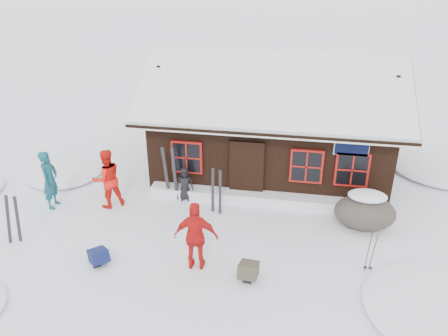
# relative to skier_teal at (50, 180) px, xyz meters

# --- Properties ---
(ground) EXTENTS (120.00, 120.00, 0.00)m
(ground) POSITION_rel_skier_teal_xyz_m (5.17, -0.82, -0.96)
(ground) COLOR white
(ground) RESTS_ON ground
(mountain_hut) EXTENTS (8.90, 6.09, 4.42)m
(mountain_hut) POSITION_rel_skier_teal_xyz_m (6.67, 4.16, 0.61)
(mountain_hut) COLOR black
(mountain_hut) RESTS_ON ground
(snow_drift) EXTENTS (7.60, 0.60, 0.35)m
(snow_drift) POSITION_rel_skier_teal_xyz_m (6.67, 1.43, -0.79)
(snow_drift) COLOR white
(snow_drift) RESTS_ON ground
(snow_mounds) EXTENTS (20.60, 13.20, 0.48)m
(snow_mounds) POSITION_rel_skier_teal_xyz_m (6.82, 1.04, -0.96)
(snow_mounds) COLOR white
(snow_mounds) RESTS_ON ground
(skier_teal) EXTENTS (0.51, 0.73, 1.93)m
(skier_teal) POSITION_rel_skier_teal_xyz_m (0.00, 0.00, 0.00)
(skier_teal) COLOR #114953
(skier_teal) RESTS_ON ground
(skier_orange_left) EXTENTS (1.21, 1.20, 1.96)m
(skier_orange_left) POSITION_rel_skier_teal_xyz_m (1.77, 0.36, 0.02)
(skier_orange_left) COLOR red
(skier_orange_left) RESTS_ON ground
(skier_orange_right) EXTENTS (1.15, 0.55, 1.91)m
(skier_orange_right) POSITION_rel_skier_teal_xyz_m (5.30, -2.22, -0.01)
(skier_orange_right) COLOR red
(skier_orange_right) RESTS_ON ground
(skier_crouched) EXTENTS (0.62, 0.47, 1.14)m
(skier_crouched) POSITION_rel_skier_teal_xyz_m (4.07, 1.21, -0.39)
(skier_crouched) COLOR black
(skier_crouched) RESTS_ON ground
(boulder) EXTENTS (1.79, 1.34, 1.05)m
(boulder) POSITION_rel_skier_teal_xyz_m (9.76, 0.54, -0.43)
(boulder) COLOR #4D463E
(boulder) RESTS_ON ground
(ski_pair_left) EXTENTS (0.49, 0.18, 1.55)m
(ski_pair_left) POSITION_rel_skier_teal_xyz_m (0.02, -2.03, -0.24)
(ski_pair_left) COLOR black
(ski_pair_left) RESTS_ON ground
(ski_pair_mid) EXTENTS (0.54, 0.14, 1.89)m
(ski_pair_mid) POSITION_rel_skier_teal_xyz_m (3.60, 1.19, -0.07)
(ski_pair_mid) COLOR black
(ski_pair_mid) RESTS_ON ground
(ski_pair_right) EXTENTS (0.36, 0.15, 1.59)m
(ski_pair_right) POSITION_rel_skier_teal_xyz_m (5.28, 0.53, -0.22)
(ski_pair_right) COLOR black
(ski_pair_right) RESTS_ON ground
(ski_poles) EXTENTS (0.21, 0.10, 1.17)m
(ski_poles) POSITION_rel_skier_teal_xyz_m (9.67, -1.56, -0.42)
(ski_poles) COLOR black
(ski_poles) RESTS_ON ground
(backpack_blue) EXTENTS (0.73, 0.74, 0.32)m
(backpack_blue) POSITION_rel_skier_teal_xyz_m (2.71, -2.52, -0.80)
(backpack_blue) COLOR #101846
(backpack_blue) RESTS_ON ground
(backpack_olive) EXTENTS (0.51, 0.65, 0.34)m
(backpack_olive) POSITION_rel_skier_teal_xyz_m (6.67, -2.41, -0.79)
(backpack_olive) COLOR #3E3B2C
(backpack_olive) RESTS_ON ground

